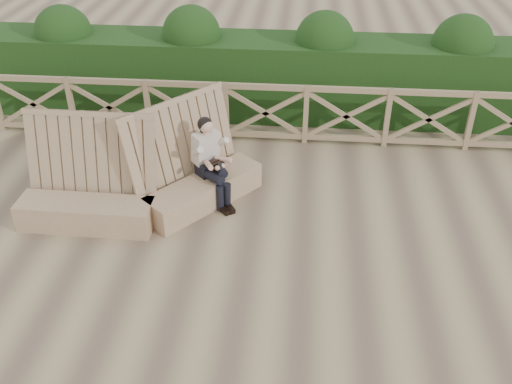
{
  "coord_description": "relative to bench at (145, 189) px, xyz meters",
  "views": [
    {
      "loc": [
        0.66,
        -5.75,
        4.96
      ],
      "look_at": [
        0.11,
        0.4,
        0.9
      ],
      "focal_mm": 40.0,
      "sensor_mm": 36.0,
      "label": 1
    }
  ],
  "objects": [
    {
      "name": "bench",
      "position": [
        0.0,
        0.0,
        0.0
      ],
      "size": [
        3.36,
        2.04,
        1.55
      ],
      "rotation": [
        0.0,
        0.0,
        0.43
      ],
      "color": "#7F6048",
      "rests_on": "ground"
    },
    {
      "name": "hedge",
      "position": [
        1.6,
        3.6,
        0.36
      ],
      "size": [
        12.0,
        1.2,
        1.5
      ],
      "primitive_type": "cube",
      "color": "black",
      "rests_on": "ground"
    },
    {
      "name": "ground",
      "position": [
        1.6,
        -1.1,
        -0.39
      ],
      "size": [
        60.0,
        60.0,
        0.0
      ],
      "primitive_type": "plane",
      "color": "brown",
      "rests_on": "ground"
    },
    {
      "name": "guardrail",
      "position": [
        1.6,
        2.4,
        0.17
      ],
      "size": [
        10.1,
        0.09,
        1.1
      ],
      "color": "olive",
      "rests_on": "ground"
    },
    {
      "name": "woman",
      "position": [
        0.92,
        0.44,
        0.33
      ],
      "size": [
        0.74,
        0.81,
        1.34
      ],
      "rotation": [
        0.0,
        0.0,
        0.77
      ],
      "color": "black",
      "rests_on": "ground"
    }
  ]
}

